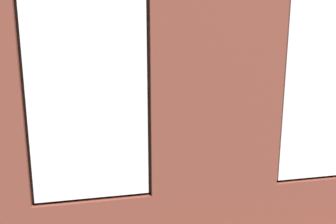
{
  "coord_description": "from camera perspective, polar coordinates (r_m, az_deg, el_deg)",
  "views": [
    {
      "loc": [
        1.12,
        5.55,
        2.17
      ],
      "look_at": [
        0.02,
        0.4,
        1.09
      ],
      "focal_mm": 35.0,
      "sensor_mm": 36.0,
      "label": 1
    }
  ],
  "objects": [
    {
      "name": "cup_ceramic",
      "position": [
        6.38,
        -3.45,
        -4.01
      ],
      "size": [
        0.07,
        0.07,
        0.09
      ],
      "primitive_type": "cylinder",
      "color": "#4C4C51",
      "rests_on": "coffee_table"
    },
    {
      "name": "potted_plant_between_couches",
      "position": [
        4.59,
        20.98,
        -5.47
      ],
      "size": [
        1.05,
        1.04,
        1.41
      ],
      "color": "#9E5638",
      "rests_on": "ground_plane"
    },
    {
      "name": "remote_gray",
      "position": [
        6.24,
        -0.92,
        -4.66
      ],
      "size": [
        0.16,
        0.15,
        0.02
      ],
      "primitive_type": "cube",
      "rotation": [
        0.0,
        0.0,
        5.48
      ],
      "color": "#59595B",
      "rests_on": "coffee_table"
    },
    {
      "name": "ground_plane",
      "position": [
        6.08,
        -0.65,
        -9.83
      ],
      "size": [
        6.67,
        5.93,
        0.1
      ],
      "primitive_type": "cube",
      "color": "brown"
    },
    {
      "name": "remote_black",
      "position": [
        6.17,
        -5.16,
        -4.89
      ],
      "size": [
        0.11,
        0.18,
        0.02
      ],
      "primitive_type": "cube",
      "rotation": [
        0.0,
        0.0,
        5.88
      ],
      "color": "black",
      "rests_on": "coffee_table"
    },
    {
      "name": "couch_by_window",
      "position": [
        4.2,
        4.47,
        -14.44
      ],
      "size": [
        1.85,
        0.87,
        0.8
      ],
      "color": "black",
      "rests_on": "ground_plane"
    },
    {
      "name": "potted_plant_by_left_couch",
      "position": [
        7.69,
        11.72,
        -2.64
      ],
      "size": [
        0.28,
        0.28,
        0.45
      ],
      "color": "#47423D",
      "rests_on": "ground_plane"
    },
    {
      "name": "brick_wall_with_windows",
      "position": [
        3.19,
        8.54,
        3.6
      ],
      "size": [
        6.07,
        0.3,
        3.5
      ],
      "color": "brown",
      "rests_on": "ground_plane"
    },
    {
      "name": "papasan_chair",
      "position": [
        7.37,
        -6.41,
        -1.96
      ],
      "size": [
        1.15,
        1.15,
        0.71
      ],
      "color": "olive",
      "rests_on": "ground_plane"
    },
    {
      "name": "coffee_table",
      "position": [
        6.35,
        -1.94,
        -5.0
      ],
      "size": [
        1.23,
        0.73,
        0.41
      ],
      "color": "tan",
      "rests_on": "ground_plane"
    },
    {
      "name": "potted_plant_near_tv",
      "position": [
        5.1,
        -23.12,
        -8.89
      ],
      "size": [
        0.47,
        0.47,
        0.73
      ],
      "color": "#47423D",
      "rests_on": "ground_plane"
    },
    {
      "name": "media_console",
      "position": [
        6.29,
        -26.09,
        -7.26
      ],
      "size": [
        1.27,
        0.42,
        0.53
      ],
      "primitive_type": "cube",
      "color": "black",
      "rests_on": "ground_plane"
    },
    {
      "name": "couch_left",
      "position": [
        6.72,
        19.45,
        -4.96
      ],
      "size": [
        0.88,
        1.78,
        0.8
      ],
      "rotation": [
        0.0,
        0.0,
        1.57
      ],
      "color": "black",
      "rests_on": "ground_plane"
    },
    {
      "name": "potted_plant_foreground_right",
      "position": [
        7.72,
        -21.38,
        -0.65
      ],
      "size": [
        0.95,
        0.91,
        1.16
      ],
      "color": "brown",
      "rests_on": "ground_plane"
    },
    {
      "name": "tv_flatscreen",
      "position": [
        6.12,
        -26.63,
        -1.38
      ],
      "size": [
        1.1,
        0.2,
        0.78
      ],
      "color": "black",
      "rests_on": "media_console"
    },
    {
      "name": "remote_silver",
      "position": [
        6.33,
        -1.94,
        -4.44
      ],
      "size": [
        0.08,
        0.18,
        0.02
      ],
      "primitive_type": "cube",
      "rotation": [
        0.0,
        0.0,
        6.07
      ],
      "color": "#B2B2B7",
      "rests_on": "coffee_table"
    },
    {
      "name": "potted_plant_corner_near_left",
      "position": [
        8.46,
        13.37,
        1.65
      ],
      "size": [
        0.81,
        0.68,
        1.25
      ],
      "color": "#9E5638",
      "rests_on": "ground_plane"
    }
  ]
}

